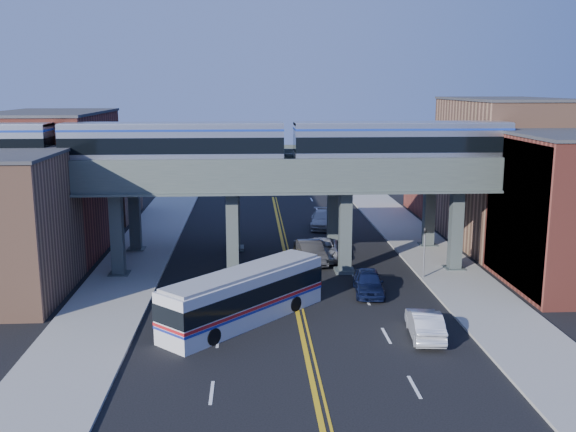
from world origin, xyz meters
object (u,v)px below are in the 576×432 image
transit_bus (245,297)px  car_lane_c (322,249)px  car_lane_b (311,252)px  car_lane_d (323,219)px  transit_train (174,145)px  traffic_signal (424,247)px  stop_sign (299,269)px  car_parked_curb (425,324)px  car_lane_a (368,282)px

transit_bus → car_lane_c: (5.90, 13.18, -0.73)m
car_lane_b → car_lane_d: size_ratio=0.93×
transit_train → car_lane_b: 13.10m
traffic_signal → car_lane_c: 8.79m
stop_sign → car_lane_b: size_ratio=0.53×
transit_train → car_lane_c: (10.67, 3.82, -8.49)m
traffic_signal → car_lane_b: (-7.40, 4.75, -1.49)m
transit_bus → car_parked_curb: bearing=-63.3°
transit_bus → traffic_signal: bearing=-15.4°
car_lane_a → car_parked_curb: 7.60m
stop_sign → car_parked_curb: stop_sign is taller
stop_sign → car_lane_a: stop_sign is taller
traffic_signal → transit_bus: bearing=-149.1°
car_lane_c → car_lane_d: 11.15m
car_lane_b → car_parked_curb: bearing=-79.5°
traffic_signal → stop_sign: bearing=-161.4°
transit_bus → car_lane_b: 13.07m
transit_bus → car_lane_a: (7.92, 4.48, -0.70)m
car_parked_curb → transit_bus: bearing=-11.2°
car_lane_d → transit_train: bearing=-121.0°
transit_train → car_lane_a: size_ratio=10.24×
stop_sign → car_lane_c: 9.23m
stop_sign → transit_bus: (-3.39, -4.35, -0.29)m
traffic_signal → car_parked_curb: traffic_signal is taller
traffic_signal → car_lane_d: (-5.12, 16.90, -1.53)m
stop_sign → car_lane_c: (2.51, 8.82, -1.03)m
stop_sign → car_lane_d: 20.28m
stop_sign → car_lane_c: size_ratio=0.50×
car_lane_c → traffic_signal: bearing=-36.3°
traffic_signal → transit_train: bearing=173.3°
stop_sign → car_lane_a: (4.53, 0.12, -0.99)m
stop_sign → traffic_signal: bearing=18.6°
car_lane_b → car_parked_curb: 15.76m
car_lane_d → traffic_signal: bearing=-65.5°
transit_bus → stop_sign: bearing=5.8°
stop_sign → transit_bus: bearing=-127.9°
car_lane_a → car_lane_d: 19.79m
stop_sign → car_lane_b: bearing=79.0°
car_lane_d → car_parked_curb: bearing=-77.2°
car_lane_a → transit_train: bearing=163.8°
car_parked_curb → transit_train: bearing=-34.7°
transit_train → car_lane_a: transit_train is taller
traffic_signal → car_parked_curb: 10.75m
car_parked_curb → car_lane_d: bearing=-79.1°
car_lane_a → car_lane_b: 8.21m
car_lane_b → car_parked_curb: (4.70, -15.04, -0.07)m
car_lane_b → car_lane_c: bearing=40.0°
transit_bus → car_lane_d: bearing=27.2°
stop_sign → car_lane_b: 7.95m
car_lane_c → car_parked_curb: car_parked_curb is taller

